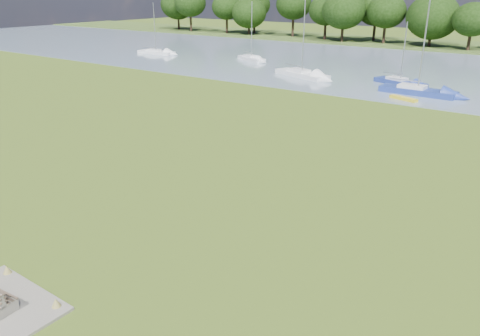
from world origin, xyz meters
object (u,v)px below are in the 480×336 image
Objects in this scene: kayak at (403,98)px; sailboat_5 at (417,89)px; sailboat_0 at (251,57)px; sailboat_6 at (301,72)px; sailboat_7 at (400,81)px; sailboat_1 at (156,51)px.

kayak is 3.25m from sailboat_5.
sailboat_6 reaches higher than sailboat_0.
sailboat_1 is at bearing -163.53° from sailboat_7.
sailboat_5 is at bearing 10.65° from sailboat_6.
sailboat_6 is 1.53× the size of sailboat_7.
sailboat_5 is 4.88m from sailboat_7.
sailboat_7 reaches higher than kayak.
kayak is 0.36× the size of sailboat_1.
sailboat_0 reaches higher than kayak.
sailboat_5 reaches higher than sailboat_7.
sailboat_0 is at bearing 3.77° from sailboat_1.
sailboat_1 is at bearing -173.80° from kayak.
sailboat_0 is 14.19m from sailboat_6.
sailboat_1 is 39.54m from sailboat_7.
sailboat_0 is 0.78× the size of sailboat_5.
sailboat_7 is at bearing 28.41° from sailboat_6.
sailboat_0 is at bearing 168.54° from sailboat_6.
sailboat_1 is 42.91m from sailboat_5.
sailboat_7 is (23.11, -5.67, -0.03)m from sailboat_0.
sailboat_0 is (-25.80, 12.78, 0.31)m from kayak.
sailboat_6 reaches higher than sailboat_1.
sailboat_7 is (-2.70, 7.11, 0.29)m from kayak.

